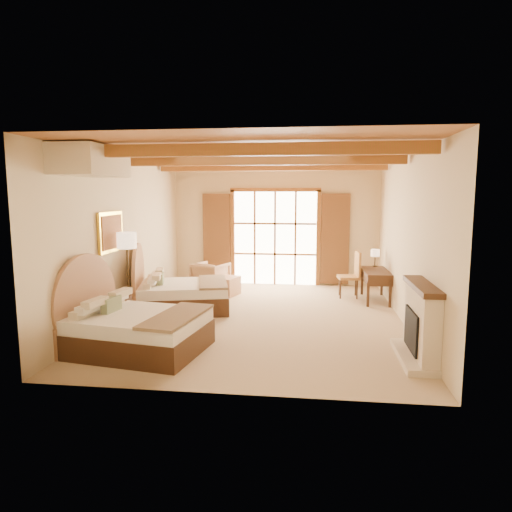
% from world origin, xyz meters
% --- Properties ---
extents(floor, '(7.00, 7.00, 0.00)m').
position_xyz_m(floor, '(0.00, 0.00, 0.00)').
color(floor, tan).
rests_on(floor, ground).
extents(wall_back, '(5.50, 0.00, 5.50)m').
position_xyz_m(wall_back, '(0.00, 3.50, 1.60)').
color(wall_back, beige).
rests_on(wall_back, ground).
extents(wall_left, '(0.00, 7.00, 7.00)m').
position_xyz_m(wall_left, '(-2.75, 0.00, 1.60)').
color(wall_left, beige).
rests_on(wall_left, ground).
extents(wall_right, '(0.00, 7.00, 7.00)m').
position_xyz_m(wall_right, '(2.75, 0.00, 1.60)').
color(wall_right, beige).
rests_on(wall_right, ground).
extents(ceiling, '(7.00, 7.00, 0.00)m').
position_xyz_m(ceiling, '(0.00, 0.00, 3.20)').
color(ceiling, '#AA6D3B').
rests_on(ceiling, ground).
extents(ceiling_beams, '(5.39, 4.60, 0.18)m').
position_xyz_m(ceiling_beams, '(0.00, 0.00, 3.08)').
color(ceiling_beams, '#954B27').
rests_on(ceiling_beams, ceiling).
extents(french_doors, '(3.95, 0.08, 2.60)m').
position_xyz_m(french_doors, '(0.00, 3.44, 1.25)').
color(french_doors, white).
rests_on(french_doors, ground).
extents(fireplace, '(0.46, 1.40, 1.16)m').
position_xyz_m(fireplace, '(2.60, -2.00, 0.51)').
color(fireplace, beige).
rests_on(fireplace, ground).
extents(painting, '(0.06, 0.95, 0.75)m').
position_xyz_m(painting, '(-2.70, -0.75, 1.75)').
color(painting, yellow).
rests_on(painting, wall_left).
extents(canopy_valance, '(0.70, 1.40, 0.45)m').
position_xyz_m(canopy_valance, '(-2.40, -2.00, 2.95)').
color(canopy_valance, beige).
rests_on(canopy_valance, ceiling).
extents(bed_near, '(2.22, 1.80, 1.31)m').
position_xyz_m(bed_near, '(-1.84, -2.13, 0.40)').
color(bed_near, '#402317').
rests_on(bed_near, floor).
extents(bed_far, '(2.24, 1.86, 1.26)m').
position_xyz_m(bed_far, '(-1.86, 0.43, 0.38)').
color(bed_far, '#402317').
rests_on(bed_far, floor).
extents(nightstand, '(0.60, 0.60, 0.61)m').
position_xyz_m(nightstand, '(-2.49, -1.17, 0.31)').
color(nightstand, '#402317').
rests_on(nightstand, floor).
extents(floor_lamp, '(0.37, 0.37, 1.73)m').
position_xyz_m(floor_lamp, '(-2.50, -0.53, 1.47)').
color(floor_lamp, '#332818').
rests_on(floor_lamp, floor).
extents(armchair, '(1.00, 1.02, 0.72)m').
position_xyz_m(armchair, '(-1.55, 2.41, 0.36)').
color(armchair, '#AA7D58').
rests_on(armchair, floor).
extents(ottoman, '(0.77, 0.77, 0.45)m').
position_xyz_m(ottoman, '(-1.11, 1.95, 0.22)').
color(ottoman, '#A36D4B').
rests_on(ottoman, floor).
extents(desk, '(0.61, 1.33, 0.71)m').
position_xyz_m(desk, '(2.46, 1.80, 0.38)').
color(desk, '#402317').
rests_on(desk, floor).
extents(desk_chair, '(0.54, 0.53, 1.09)m').
position_xyz_m(desk_chair, '(1.90, 2.08, 0.34)').
color(desk_chair, '#B47439').
rests_on(desk_chair, floor).
extents(desk_lamp, '(0.21, 0.21, 0.42)m').
position_xyz_m(desk_lamp, '(2.51, 2.34, 1.03)').
color(desk_lamp, '#332818').
rests_on(desk_lamp, desk).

